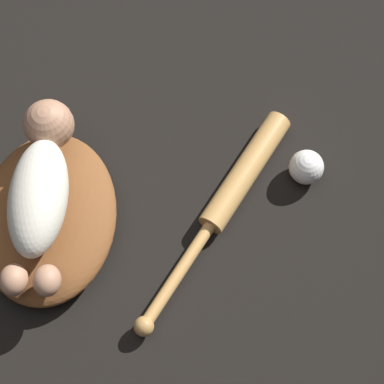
% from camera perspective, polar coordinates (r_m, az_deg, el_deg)
% --- Properties ---
extents(ground_plane, '(6.00, 6.00, 0.00)m').
position_cam_1_polar(ground_plane, '(1.28, -14.69, -3.19)').
color(ground_plane, black).
extents(baseball_glove, '(0.43, 0.38, 0.08)m').
position_cam_1_polar(baseball_glove, '(1.24, -13.58, -2.11)').
color(baseball_glove, brown).
rests_on(baseball_glove, ground).
extents(baby_figure, '(0.37, 0.21, 0.10)m').
position_cam_1_polar(baby_figure, '(1.17, -13.32, 0.67)').
color(baby_figure, silver).
rests_on(baby_figure, baseball_glove).
extents(baseball_bat, '(0.51, 0.13, 0.05)m').
position_cam_1_polar(baseball_bat, '(1.24, 3.59, 0.01)').
color(baseball_bat, tan).
rests_on(baseball_bat, ground).
extents(baseball, '(0.07, 0.07, 0.07)m').
position_cam_1_polar(baseball, '(1.27, 10.12, 2.19)').
color(baseball, white).
rests_on(baseball, ground).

